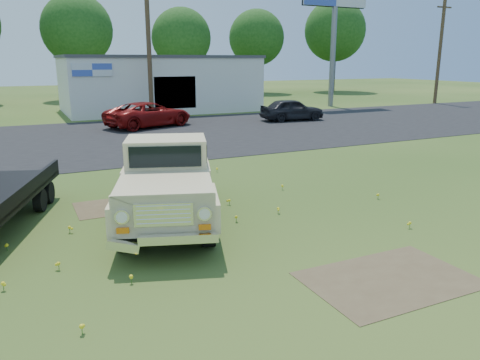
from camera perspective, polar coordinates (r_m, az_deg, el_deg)
name	(u,v)px	position (r m, az deg, el deg)	size (l,w,h in m)	color
ground	(241,237)	(10.45, 0.18, -7.00)	(140.00, 140.00, 0.00)	#284616
asphalt_lot	(112,138)	(24.43, -15.38, 4.93)	(90.00, 14.00, 0.02)	black
dirt_patch_a	(389,279)	(8.98, 17.76, -11.48)	(3.00, 2.00, 0.01)	brown
dirt_patch_b	(118,206)	(13.03, -14.62, -3.09)	(2.20, 1.60, 0.01)	brown
commercial_building	(159,83)	(37.22, -9.85, 11.59)	(14.20, 8.20, 4.15)	silver
utility_pole_mid	(149,47)	(31.85, -11.05, 15.60)	(1.60, 0.30, 9.00)	#402A1D
utility_pole_east	(440,51)	(46.03, 23.19, 14.30)	(1.60, 0.30, 9.00)	#402A1D
treeline_d	(77,30)	(49.73, -19.25, 16.90)	(6.72, 6.72, 10.00)	#352718
treeline_e	(181,38)	(50.48, -7.16, 16.79)	(6.08, 6.08, 9.04)	#352718
treeline_f	(256,38)	(56.74, 2.02, 16.94)	(6.40, 6.40, 9.52)	#352718
treeline_g	(335,31)	(60.84, 11.50, 17.40)	(7.36, 7.36, 10.95)	#352718
vintage_pickup_truck	(167,180)	(11.35, -8.85, 0.03)	(2.20, 5.67, 2.06)	beige
red_pickup	(149,115)	(28.01, -11.04, 7.83)	(2.39, 5.18, 1.44)	maroon
dark_sedan	(292,110)	(30.63, 6.35, 8.51)	(1.65, 4.09, 1.39)	black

